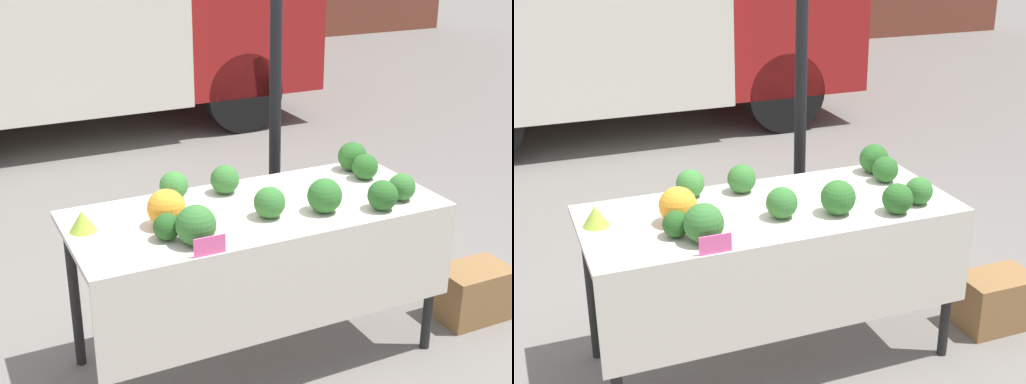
% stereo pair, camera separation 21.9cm
% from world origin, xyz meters
% --- Properties ---
extents(ground_plane, '(40.00, 40.00, 0.00)m').
position_xyz_m(ground_plane, '(0.00, 0.00, 0.00)').
color(ground_plane, slate).
extents(tent_pole, '(0.07, 0.07, 2.31)m').
position_xyz_m(tent_pole, '(0.50, 0.78, 1.15)').
color(tent_pole, black).
rests_on(tent_pole, ground_plane).
extents(market_table, '(1.77, 0.76, 0.82)m').
position_xyz_m(market_table, '(0.00, -0.06, 0.71)').
color(market_table, beige).
rests_on(market_table, ground_plane).
extents(orange_cauliflower, '(0.17, 0.17, 0.17)m').
position_xyz_m(orange_cauliflower, '(-0.45, -0.02, 0.91)').
color(orange_cauliflower, orange).
rests_on(orange_cauliflower, market_table).
extents(romanesco_head, '(0.12, 0.12, 0.10)m').
position_xyz_m(romanesco_head, '(-0.80, 0.09, 0.87)').
color(romanesco_head, '#93B238').
rests_on(romanesco_head, market_table).
extents(broccoli_head_0, '(0.14, 0.14, 0.14)m').
position_xyz_m(broccoli_head_0, '(0.68, 0.10, 0.89)').
color(broccoli_head_0, '#285B23').
rests_on(broccoli_head_0, market_table).
extents(broccoli_head_1, '(0.17, 0.17, 0.17)m').
position_xyz_m(broccoli_head_1, '(-0.40, -0.24, 0.91)').
color(broccoli_head_1, '#336B2D').
rests_on(broccoli_head_1, market_table).
extents(broccoli_head_2, '(0.13, 0.13, 0.13)m').
position_xyz_m(broccoli_head_2, '(0.68, -0.22, 0.89)').
color(broccoli_head_2, '#336B2D').
rests_on(broccoli_head_2, market_table).
extents(broccoli_head_3, '(0.14, 0.14, 0.14)m').
position_xyz_m(broccoli_head_3, '(-0.06, 0.24, 0.89)').
color(broccoli_head_3, '#336B2D').
rests_on(broccoli_head_3, market_table).
extents(broccoli_head_4, '(0.14, 0.14, 0.14)m').
position_xyz_m(broccoli_head_4, '(0.52, -0.28, 0.89)').
color(broccoli_head_4, '#285B23').
rests_on(broccoli_head_4, market_table).
extents(broccoli_head_5, '(0.16, 0.16, 0.16)m').
position_xyz_m(broccoli_head_5, '(0.26, -0.18, 0.90)').
color(broccoli_head_5, '#2D6628').
rests_on(broccoli_head_5, market_table).
extents(broccoli_head_6, '(0.16, 0.16, 0.16)m').
position_xyz_m(broccoli_head_6, '(0.70, 0.25, 0.90)').
color(broccoli_head_6, '#285B23').
rests_on(broccoli_head_6, market_table).
extents(broccoli_head_7, '(0.12, 0.12, 0.12)m').
position_xyz_m(broccoli_head_7, '(-0.49, -0.15, 0.88)').
color(broccoli_head_7, '#23511E').
rests_on(broccoli_head_7, market_table).
extents(broccoli_head_8, '(0.14, 0.14, 0.14)m').
position_xyz_m(broccoli_head_8, '(-0.31, 0.27, 0.89)').
color(broccoli_head_8, '#387533').
rests_on(broccoli_head_8, market_table).
extents(broccoli_head_9, '(0.15, 0.15, 0.15)m').
position_xyz_m(broccoli_head_9, '(0.01, -0.13, 0.89)').
color(broccoli_head_9, '#336B2D').
rests_on(broccoli_head_9, market_table).
extents(price_sign, '(0.14, 0.01, 0.08)m').
position_xyz_m(price_sign, '(-0.39, -0.37, 0.86)').
color(price_sign, '#F45B9E').
rests_on(price_sign, market_table).
extents(produce_crate, '(0.40, 0.27, 0.30)m').
position_xyz_m(produce_crate, '(1.25, -0.18, 0.15)').
color(produce_crate, olive).
rests_on(produce_crate, ground_plane).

